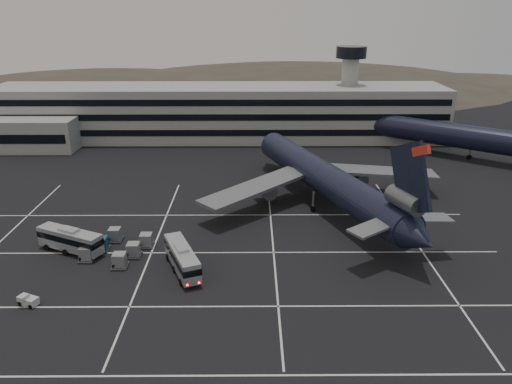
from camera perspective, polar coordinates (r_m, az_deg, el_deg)
ground at (r=70.93m, az=-7.68°, el=-8.39°), size 260.00×260.00×0.00m
lane_markings at (r=71.44m, az=-6.85°, el=-8.12°), size 90.00×55.62×0.01m
terminal at (r=135.95m, az=-5.48°, el=8.95°), size 125.00×26.00×24.00m
hills at (r=236.26m, az=1.83°, el=9.31°), size 352.00×180.00×44.00m
trijet_main at (r=89.29m, az=8.04°, el=1.50°), size 44.47×55.69×18.08m
trijet_far at (r=126.60m, az=23.89°, el=5.71°), size 48.71×40.47×18.08m
bus_near at (r=68.95m, az=-8.45°, el=-7.39°), size 6.32×10.82×3.77m
bus_far at (r=78.07m, az=-20.48°, el=-5.07°), size 10.68×6.92×3.77m
tug_b at (r=67.56m, az=-24.51°, el=-11.21°), size 2.62×2.15×1.46m
uld_cluster at (r=76.02m, az=-15.58°, el=-6.07°), size 10.51×11.34×2.07m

